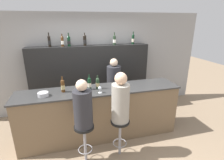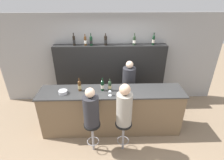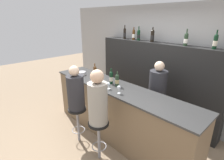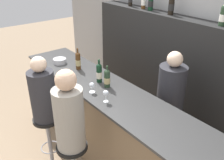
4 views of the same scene
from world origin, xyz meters
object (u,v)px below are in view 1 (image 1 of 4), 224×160
at_px(wine_bottle_backbar_5, 133,39).
at_px(bar_stool_right, 120,129).
at_px(wine_bottle_counter_1, 89,83).
at_px(wine_glass_0, 100,88).
at_px(wine_bottle_backbar_4, 114,40).
at_px(wine_bottle_counter_0, 63,86).
at_px(guest_seated_right, 120,100).
at_px(wine_bottle_backbar_2, 69,41).
at_px(bartender, 114,92).
at_px(wine_bottle_backbar_0, 49,41).
at_px(wine_bottle_counter_2, 98,83).
at_px(guest_seated_left, 83,107).
at_px(wine_bottle_backbar_1, 62,41).
at_px(bar_stool_left, 85,134).
at_px(wine_glass_1, 114,86).
at_px(metal_bowl, 43,94).
at_px(wine_bottle_backbar_3, 85,40).

height_order(wine_bottle_backbar_5, bar_stool_right, wine_bottle_backbar_5).
height_order(wine_bottle_counter_1, wine_glass_0, wine_bottle_counter_1).
bearing_deg(bar_stool_right, wine_bottle_backbar_4, 77.35).
height_order(wine_bottle_counter_0, wine_glass_0, wine_bottle_counter_0).
height_order(wine_bottle_counter_0, guest_seated_right, guest_seated_right).
bearing_deg(wine_bottle_counter_0, wine_bottle_backbar_4, 40.85).
distance_m(wine_bottle_backbar_2, bartender, 1.65).
height_order(wine_bottle_backbar_5, guest_seated_right, wine_bottle_backbar_5).
bearing_deg(wine_bottle_backbar_0, guest_seated_right, -57.52).
xyz_separation_m(wine_bottle_counter_2, wine_bottle_backbar_2, (-0.47, 1.17, 0.72)).
xyz_separation_m(wine_bottle_backbar_2, guest_seated_left, (0.09, -1.85, -0.85)).
relative_size(wine_bottle_backbar_1, guest_seated_right, 0.33).
height_order(wine_bottle_backbar_1, bar_stool_left, wine_bottle_backbar_1).
distance_m(wine_glass_1, guest_seated_left, 0.80).
distance_m(wine_glass_0, metal_bowl, 1.03).
xyz_separation_m(wine_glass_0, guest_seated_right, (0.26, -0.46, -0.07)).
bearing_deg(metal_bowl, wine_bottle_counter_0, 17.21).
distance_m(wine_bottle_counter_1, wine_bottle_backbar_4, 1.60).
relative_size(wine_bottle_backbar_4, bar_stool_right, 0.44).
height_order(wine_bottle_counter_1, bar_stool_right, wine_bottle_counter_1).
xyz_separation_m(wine_bottle_counter_0, metal_bowl, (-0.35, -0.11, -0.09)).
relative_size(wine_bottle_backbar_2, guest_seated_left, 0.39).
bearing_deg(wine_bottle_backbar_2, wine_bottle_backbar_1, 180.00).
height_order(wine_bottle_backbar_4, guest_seated_right, wine_bottle_backbar_4).
relative_size(wine_bottle_backbar_0, bar_stool_right, 0.47).
xyz_separation_m(wine_bottle_backbar_1, wine_bottle_backbar_3, (0.54, -0.00, 0.01)).
xyz_separation_m(wine_bottle_backbar_3, wine_bottle_backbar_4, (0.76, 0.00, -0.01)).
height_order(wine_bottle_backbar_0, metal_bowl, wine_bottle_backbar_0).
height_order(wine_glass_1, guest_seated_right, guest_seated_right).
bearing_deg(wine_bottle_backbar_0, guest_seated_left, -73.75).
bearing_deg(guest_seated_right, wine_bottle_backbar_3, 100.55).
bearing_deg(wine_bottle_backbar_2, wine_bottle_backbar_0, 180.00).
distance_m(wine_bottle_backbar_0, wine_bottle_backbar_4, 1.59).
bearing_deg(wine_bottle_backbar_1, guest_seated_left, -82.49).
bearing_deg(wine_glass_1, wine_bottle_counter_2, 140.52).
relative_size(wine_bottle_backbar_4, guest_seated_right, 0.36).
height_order(wine_bottle_counter_2, wine_bottle_backbar_5, wine_bottle_backbar_5).
bearing_deg(wine_bottle_backbar_4, wine_bottle_counter_2, -120.16).
bearing_deg(wine_bottle_backbar_3, wine_bottle_backbar_2, 180.00).
distance_m(wine_bottle_counter_2, wine_glass_0, 0.22).
xyz_separation_m(wine_bottle_counter_0, wine_glass_0, (0.67, -0.22, -0.04)).
relative_size(wine_bottle_counter_1, wine_bottle_backbar_0, 0.91).
bearing_deg(wine_bottle_backbar_1, wine_bottle_counter_2, -62.13).
bearing_deg(wine_bottle_backbar_2, wine_bottle_backbar_4, 0.00).
distance_m(wine_glass_0, wine_glass_1, 0.27).
xyz_separation_m(metal_bowl, guest_seated_right, (1.29, -0.57, -0.02)).
distance_m(wine_bottle_backbar_4, guest_seated_left, 2.29).
distance_m(wine_bottle_backbar_5, wine_glass_1, 1.82).
bearing_deg(bar_stool_left, wine_bottle_counter_1, 72.88).
xyz_separation_m(wine_bottle_counter_1, wine_bottle_backbar_3, (0.08, 1.17, 0.71)).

